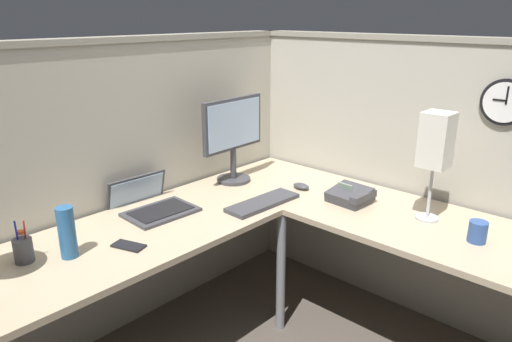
# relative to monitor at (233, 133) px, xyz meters

# --- Properties ---
(cubicle_wall_back) EXTENTS (2.57, 0.12, 1.58)m
(cubicle_wall_back) POSITION_rel_monitor_xyz_m (-0.65, 0.23, -0.23)
(cubicle_wall_back) COLOR #A8A393
(cubicle_wall_back) RESTS_ON ground
(cubicle_wall_right) EXTENTS (0.12, 2.37, 1.58)m
(cubicle_wall_right) POSITION_rel_monitor_xyz_m (0.59, -0.90, -0.23)
(cubicle_wall_right) COLOR #A8A393
(cubicle_wall_right) RESTS_ON ground
(desk) EXTENTS (2.35, 2.15, 0.73)m
(desk) POSITION_rel_monitor_xyz_m (-0.43, -0.69, -0.39)
(desk) COLOR tan
(desk) RESTS_ON ground
(monitor) EXTENTS (0.46, 0.20, 0.50)m
(monitor) POSITION_rel_monitor_xyz_m (0.00, 0.00, 0.00)
(monitor) COLOR #38383D
(monitor) RESTS_ON desk
(laptop) EXTENTS (0.36, 0.39, 0.22)m
(laptop) POSITION_rel_monitor_xyz_m (-0.59, 0.02, -0.27)
(laptop) COLOR #38383D
(laptop) RESTS_ON desk
(keyboard) EXTENTS (0.44, 0.16, 0.02)m
(keyboard) POSITION_rel_monitor_xyz_m (-0.16, -0.38, -0.28)
(keyboard) COLOR #38383D
(keyboard) RESTS_ON desk
(computer_mouse) EXTENTS (0.06, 0.10, 0.03)m
(computer_mouse) POSITION_rel_monitor_xyz_m (0.16, -0.38, -0.28)
(computer_mouse) COLOR #38383D
(computer_mouse) RESTS_ON desk
(pen_cup) EXTENTS (0.08, 0.08, 0.18)m
(pen_cup) POSITION_rel_monitor_xyz_m (-1.27, -0.07, -0.24)
(pen_cup) COLOR #4C4C51
(pen_cup) RESTS_ON desk
(cell_phone) EXTENTS (0.11, 0.16, 0.01)m
(cell_phone) POSITION_rel_monitor_xyz_m (-0.91, -0.27, -0.29)
(cell_phone) COLOR black
(cell_phone) RESTS_ON desk
(thermos_flask) EXTENTS (0.07, 0.07, 0.22)m
(thermos_flask) POSITION_rel_monitor_xyz_m (-1.12, -0.17, -0.18)
(thermos_flask) COLOR #26598C
(thermos_flask) RESTS_ON desk
(office_phone) EXTENTS (0.20, 0.22, 0.11)m
(office_phone) POSITION_rel_monitor_xyz_m (0.18, -0.70, -0.26)
(office_phone) COLOR #38383D
(office_phone) RESTS_ON desk
(desk_lamp_paper) EXTENTS (0.13, 0.13, 0.53)m
(desk_lamp_paper) POSITION_rel_monitor_xyz_m (0.25, -1.09, 0.09)
(desk_lamp_paper) COLOR #B7BABF
(desk_lamp_paper) RESTS_ON desk
(coffee_mug) EXTENTS (0.08, 0.08, 0.10)m
(coffee_mug) POSITION_rel_monitor_xyz_m (0.16, -1.36, -0.25)
(coffee_mug) COLOR #2D4C8C
(coffee_mug) RESTS_ON desk
(wall_clock) EXTENTS (0.04, 0.22, 0.22)m
(wall_clock) POSITION_rel_monitor_xyz_m (0.53, -1.28, 0.27)
(wall_clock) COLOR black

